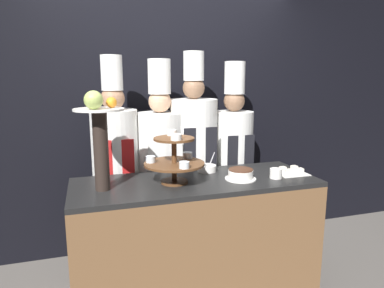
{
  "coord_description": "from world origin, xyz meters",
  "views": [
    {
      "loc": [
        -0.73,
        -1.96,
        1.67
      ],
      "look_at": [
        0.0,
        0.43,
        1.18
      ],
      "focal_mm": 32.0,
      "sensor_mm": 36.0,
      "label": 1
    }
  ],
  "objects": [
    {
      "name": "wall_back",
      "position": [
        0.0,
        1.27,
        1.4
      ],
      "size": [
        10.0,
        0.06,
        2.8
      ],
      "color": "black",
      "rests_on": "ground_plane"
    },
    {
      "name": "buffet_counter",
      "position": [
        0.0,
        0.33,
        0.47
      ],
      "size": [
        1.78,
        0.65,
        0.93
      ],
      "color": "brown",
      "rests_on": "ground_plane"
    },
    {
      "name": "tiered_stand",
      "position": [
        -0.17,
        0.31,
        1.11
      ],
      "size": [
        0.43,
        0.43,
        0.37
      ],
      "color": "brown",
      "rests_on": "buffet_counter"
    },
    {
      "name": "fruit_pedestal",
      "position": [
        -0.66,
        0.29,
        1.33
      ],
      "size": [
        0.32,
        0.32,
        0.66
      ],
      "color": "#2D231E",
      "rests_on": "buffet_counter"
    },
    {
      "name": "cake_round",
      "position": [
        0.32,
        0.25,
        0.97
      ],
      "size": [
        0.23,
        0.23,
        0.08
      ],
      "color": "white",
      "rests_on": "buffet_counter"
    },
    {
      "name": "cup_white",
      "position": [
        0.58,
        0.2,
        0.97
      ],
      "size": [
        0.09,
        0.09,
        0.07
      ],
      "color": "white",
      "rests_on": "buffet_counter"
    },
    {
      "name": "cake_square_tray",
      "position": [
        0.76,
        0.27,
        0.95
      ],
      "size": [
        0.23,
        0.2,
        0.05
      ],
      "color": "white",
      "rests_on": "buffet_counter"
    },
    {
      "name": "serving_bowl_far",
      "position": [
        0.16,
        0.53,
        0.96
      ],
      "size": [
        0.15,
        0.15,
        0.15
      ],
      "color": "white",
      "rests_on": "buffet_counter"
    },
    {
      "name": "chef_left",
      "position": [
        -0.53,
        0.89,
        0.98
      ],
      "size": [
        0.38,
        0.38,
        1.84
      ],
      "color": "black",
      "rests_on": "ground_plane"
    },
    {
      "name": "chef_center_left",
      "position": [
        -0.14,
        0.89,
        0.96
      ],
      "size": [
        0.41,
        0.41,
        1.82
      ],
      "color": "#28282D",
      "rests_on": "ground_plane"
    },
    {
      "name": "chef_center_right",
      "position": [
        0.16,
        0.89,
        1.02
      ],
      "size": [
        0.41,
        0.41,
        1.89
      ],
      "color": "#28282D",
      "rests_on": "ground_plane"
    },
    {
      "name": "chef_right",
      "position": [
        0.54,
        0.89,
        0.98
      ],
      "size": [
        0.36,
        0.36,
        1.81
      ],
      "color": "#28282D",
      "rests_on": "ground_plane"
    }
  ]
}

